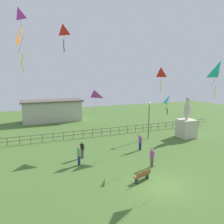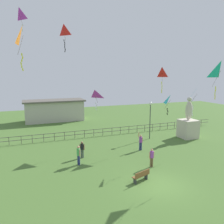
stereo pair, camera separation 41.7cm
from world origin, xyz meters
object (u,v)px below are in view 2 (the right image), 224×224
kite_0 (162,74)px  kite_2 (95,95)px  person_2 (152,156)px  person_3 (82,148)px  kite_6 (220,72)px  park_bench (141,176)px  person_0 (141,141)px  kite_7 (23,37)px  kite_1 (170,100)px  lamppost (150,112)px  kite_3 (197,95)px  person_1 (79,154)px  kite_5 (64,31)px  statue_monument (188,126)px  kite_4 (19,14)px

kite_0 → kite_2: kite_0 is taller
person_2 → person_3: bearing=140.0°
kite_2 → kite_6: 11.80m
park_bench → kite_0: kite_0 is taller
person_0 → kite_7: (-10.85, -1.71, 9.61)m
person_0 → kite_1: size_ratio=1.10×
person_2 → lamppost: bearing=60.6°
person_2 → person_3: (-5.05, 4.24, -0.01)m
kite_3 → person_1: bearing=175.4°
park_bench → person_2: (2.10, 2.05, 0.48)m
person_3 → kite_1: kite_1 is taller
kite_1 → kite_2: size_ratio=0.84×
lamppost → kite_3: 6.64m
park_bench → kite_5: bearing=108.1°
person_2 → kite_2: size_ratio=0.77×
kite_3 → kite_6: bearing=-107.0°
park_bench → person_3: bearing=115.2°
person_2 → kite_1: size_ratio=0.91×
kite_1 → kite_6: 4.69m
person_3 → kite_6: size_ratio=0.53×
person_0 → person_2: person_0 is taller
person_2 → kite_1: kite_1 is taller
person_1 → person_2: size_ratio=1.06×
person_1 → kite_7: (-3.94, -0.21, 9.60)m
lamppost → park_bench: size_ratio=2.94×
person_0 → person_3: (-6.23, 0.05, -0.06)m
kite_3 → kite_7: bearing=177.3°
park_bench → kite_6: (6.93, 0.02, 7.62)m
kite_0 → statue_monument: bearing=8.2°
person_1 → person_2: 6.34m
person_2 → kite_6: bearing=-22.8°
person_1 → lamppost: bearing=26.2°
statue_monument → kite_2: kite_2 is taller
lamppost → kite_3: bearing=-73.7°
park_bench → kite_6: kite_6 is taller
park_bench → person_1: size_ratio=0.89×
lamppost → kite_5: size_ratio=1.60×
person_0 → kite_6: (3.66, -6.22, 7.10)m
person_0 → kite_5: size_ratio=0.69×
lamppost → person_3: size_ratio=2.82×
kite_1 → kite_3: size_ratio=0.63×
park_bench → person_3: (-2.96, 6.29, 0.47)m
person_2 → person_3: size_ratio=1.01×
kite_5 → kite_7: size_ratio=0.87×
kite_2 → person_1: bearing=-125.6°
kite_1 → kite_5: kite_5 is taller
statue_monument → kite_4: (-18.85, 1.89, 11.95)m
person_3 → kite_6: (9.89, -6.27, 7.16)m
lamppost → person_1: 11.40m
person_3 → lamppost: bearing=19.8°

